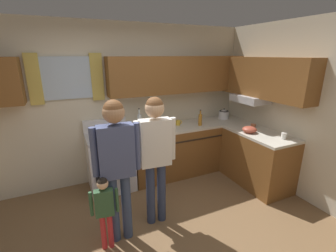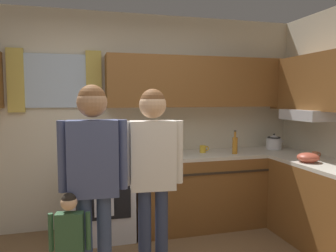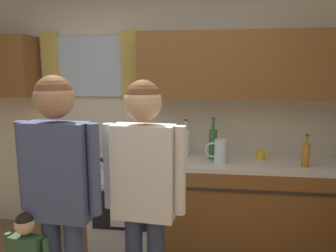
# 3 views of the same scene
# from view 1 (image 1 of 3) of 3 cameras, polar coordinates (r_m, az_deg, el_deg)

# --- Properties ---
(ground_plane) EXTENTS (12.00, 12.00, 0.00)m
(ground_plane) POSITION_cam_1_polar(r_m,az_deg,el_deg) (2.99, -1.02, -27.70)
(ground_plane) COLOR brown
(back_wall_unit) EXTENTS (4.60, 0.42, 2.60)m
(back_wall_unit) POSITION_cam_1_polar(r_m,az_deg,el_deg) (3.93, -10.96, 7.59)
(back_wall_unit) COLOR beige
(back_wall_unit) RESTS_ON ground
(right_wall_unit) EXTENTS (0.52, 4.05, 2.60)m
(right_wall_unit) POSITION_cam_1_polar(r_m,az_deg,el_deg) (3.81, 31.71, 4.03)
(right_wall_unit) COLOR beige
(right_wall_unit) RESTS_ON ground
(kitchen_counter_run) EXTENTS (2.20, 1.76, 0.90)m
(kitchen_counter_run) POSITION_cam_1_polar(r_m,az_deg,el_deg) (4.27, 10.45, -5.99)
(kitchen_counter_run) COLOR brown
(kitchen_counter_run) RESTS_ON ground
(stove_oven) EXTENTS (0.68, 0.67, 1.10)m
(stove_oven) POSITION_cam_1_polar(r_m,az_deg,el_deg) (3.90, -13.95, -8.27)
(stove_oven) COLOR silver
(stove_oven) RESTS_ON ground
(bottle_wine_green) EXTENTS (0.08, 0.08, 0.39)m
(bottle_wine_green) POSITION_cam_1_polar(r_m,az_deg,el_deg) (3.92, -3.18, 1.48)
(bottle_wine_green) COLOR #2D6633
(bottle_wine_green) RESTS_ON kitchen_counter_run
(bottle_oil_amber) EXTENTS (0.06, 0.06, 0.29)m
(bottle_oil_amber) POSITION_cam_1_polar(r_m,az_deg,el_deg) (4.14, 7.89, 1.59)
(bottle_oil_amber) COLOR #B27223
(bottle_oil_amber) RESTS_ON kitchen_counter_run
(bottle_tall_clear) EXTENTS (0.07, 0.07, 0.37)m
(bottle_tall_clear) POSITION_cam_1_polar(r_m,az_deg,el_deg) (3.88, -6.99, 1.06)
(bottle_tall_clear) COLOR silver
(bottle_tall_clear) RESTS_ON kitchen_counter_run
(mug_ceramic_white) EXTENTS (0.13, 0.08, 0.09)m
(mug_ceramic_white) POSITION_cam_1_polar(r_m,az_deg,el_deg) (3.87, 26.60, -2.14)
(mug_ceramic_white) COLOR white
(mug_ceramic_white) RESTS_ON kitchen_counter_run
(mug_mustard_yellow) EXTENTS (0.12, 0.08, 0.09)m
(mug_mustard_yellow) POSITION_cam_1_polar(r_m,az_deg,el_deg) (4.14, 2.52, 0.84)
(mug_mustard_yellow) COLOR gold
(mug_mustard_yellow) RESTS_ON kitchen_counter_run
(cup_terracotta) EXTENTS (0.11, 0.07, 0.08)m
(cup_terracotta) POSITION_cam_1_polar(r_m,az_deg,el_deg) (4.22, 20.08, -0.00)
(cup_terracotta) COLOR #B76642
(cup_terracotta) RESTS_ON kitchen_counter_run
(stovetop_kettle) EXTENTS (0.27, 0.20, 0.21)m
(stovetop_kettle) POSITION_cam_1_polar(r_m,az_deg,el_deg) (4.67, 13.52, 2.89)
(stovetop_kettle) COLOR silver
(stovetop_kettle) RESTS_ON kitchen_counter_run
(water_pitcher) EXTENTS (0.19, 0.11, 0.22)m
(water_pitcher) POSITION_cam_1_polar(r_m,az_deg,el_deg) (3.82, -1.55, 0.45)
(water_pitcher) COLOR silver
(water_pitcher) RESTS_ON kitchen_counter_run
(mixing_bowl) EXTENTS (0.23, 0.23, 0.10)m
(mixing_bowl) POSITION_cam_1_polar(r_m,az_deg,el_deg) (3.97, 19.33, -0.85)
(mixing_bowl) COLOR #B24C38
(mixing_bowl) RESTS_ON kitchen_counter_run
(adult_holding_child) EXTENTS (0.52, 0.23, 1.68)m
(adult_holding_child) POSITION_cam_1_polar(r_m,az_deg,el_deg) (2.57, -12.47, -7.37)
(adult_holding_child) COLOR #38476B
(adult_holding_child) RESTS_ON ground
(adult_in_plaid) EXTENTS (0.51, 0.22, 1.65)m
(adult_in_plaid) POSITION_cam_1_polar(r_m,az_deg,el_deg) (2.80, -3.13, -5.26)
(adult_in_plaid) COLOR #2D3856
(adult_in_plaid) RESTS_ON ground
(small_child) EXTENTS (0.30, 0.12, 0.89)m
(small_child) POSITION_cam_1_polar(r_m,az_deg,el_deg) (2.72, -15.29, -18.25)
(small_child) COLOR red
(small_child) RESTS_ON ground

